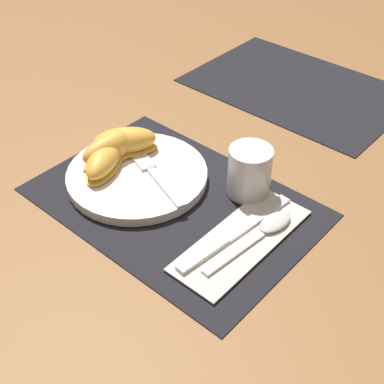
# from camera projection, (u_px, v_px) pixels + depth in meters

# --- Properties ---
(ground_plane) EXTENTS (3.00, 3.00, 0.00)m
(ground_plane) POSITION_uv_depth(u_px,v_px,m) (174.00, 202.00, 0.86)
(ground_plane) COLOR olive
(placemat) EXTENTS (0.44, 0.30, 0.00)m
(placemat) POSITION_uv_depth(u_px,v_px,m) (174.00, 201.00, 0.86)
(placemat) COLOR black
(placemat) RESTS_ON ground_plane
(placemat_far) EXTENTS (0.44, 0.30, 0.00)m
(placemat_far) POSITION_uv_depth(u_px,v_px,m) (297.00, 87.00, 1.15)
(placemat_far) COLOR black
(placemat_far) RESTS_ON ground_plane
(plate) EXTENTS (0.24, 0.24, 0.02)m
(plate) POSITION_uv_depth(u_px,v_px,m) (136.00, 176.00, 0.90)
(plate) COLOR white
(plate) RESTS_ON placemat
(juice_glass) EXTENTS (0.07, 0.07, 0.08)m
(juice_glass) POSITION_uv_depth(u_px,v_px,m) (249.00, 174.00, 0.85)
(juice_glass) COLOR silver
(juice_glass) RESTS_ON placemat
(napkin) EXTENTS (0.09, 0.24, 0.00)m
(napkin) POSITION_uv_depth(u_px,v_px,m) (242.00, 239.00, 0.79)
(napkin) COLOR silver
(napkin) RESTS_ON placemat
(knife) EXTENTS (0.04, 0.23, 0.01)m
(knife) POSITION_uv_depth(u_px,v_px,m) (233.00, 234.00, 0.79)
(knife) COLOR silver
(knife) RESTS_ON napkin
(spoon) EXTENTS (0.04, 0.18, 0.01)m
(spoon) POSITION_uv_depth(u_px,v_px,m) (264.00, 230.00, 0.80)
(spoon) COLOR silver
(spoon) RESTS_ON napkin
(fork) EXTENTS (0.18, 0.08, 0.00)m
(fork) POSITION_uv_depth(u_px,v_px,m) (151.00, 171.00, 0.89)
(fork) COLOR silver
(fork) RESTS_ON plate
(citrus_wedge_0) EXTENTS (0.11, 0.12, 0.05)m
(citrus_wedge_0) POSITION_uv_depth(u_px,v_px,m) (125.00, 142.00, 0.93)
(citrus_wedge_0) COLOR #F7C656
(citrus_wedge_0) RESTS_ON plate
(citrus_wedge_1) EXTENTS (0.04, 0.10, 0.03)m
(citrus_wedge_1) POSITION_uv_depth(u_px,v_px,m) (116.00, 150.00, 0.92)
(citrus_wedge_1) COLOR #F7C656
(citrus_wedge_1) RESTS_ON plate
(citrus_wedge_2) EXTENTS (0.06, 0.13, 0.05)m
(citrus_wedge_2) POSITION_uv_depth(u_px,v_px,m) (111.00, 149.00, 0.91)
(citrus_wedge_2) COLOR #F7C656
(citrus_wedge_2) RESTS_ON plate
(citrus_wedge_3) EXTENTS (0.09, 0.12, 0.04)m
(citrus_wedge_3) POSITION_uv_depth(u_px,v_px,m) (104.00, 160.00, 0.89)
(citrus_wedge_3) COLOR #F7C656
(citrus_wedge_3) RESTS_ON plate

